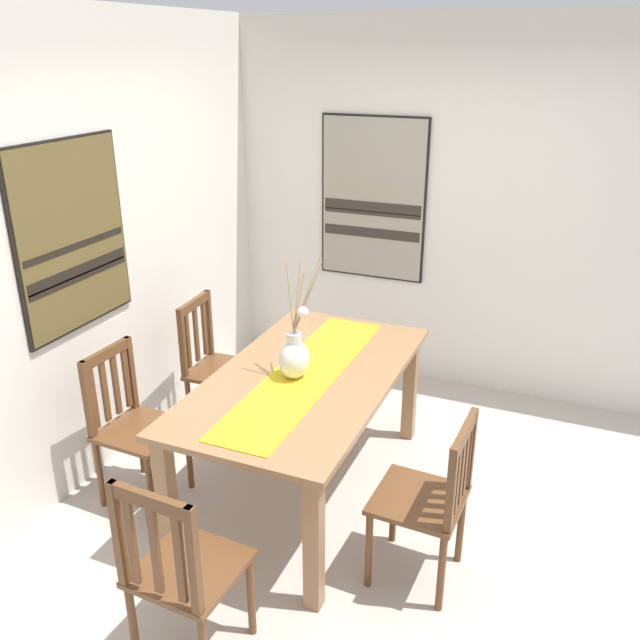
{
  "coord_description": "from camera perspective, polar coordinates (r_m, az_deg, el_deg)",
  "views": [
    {
      "loc": [
        -2.98,
        -0.86,
        2.49
      ],
      "look_at": [
        0.18,
        0.47,
        1.07
      ],
      "focal_mm": 37.68,
      "sensor_mm": 36.0,
      "label": 1
    }
  ],
  "objects": [
    {
      "name": "wall_back",
      "position": [
        4.19,
        -18.91,
        5.47
      ],
      "size": [
        6.4,
        0.12,
        2.7
      ],
      "primitive_type": "cube",
      "color": "silver",
      "rests_on": "ground_plane"
    },
    {
      "name": "chair_2",
      "position": [
        4.02,
        -15.65,
        -8.4
      ],
      "size": [
        0.44,
        0.44,
        0.92
      ],
      "color": "brown",
      "rests_on": "ground_plane"
    },
    {
      "name": "ground_plane",
      "position": [
        3.98,
        5.47,
        -16.59
      ],
      "size": [
        6.4,
        6.4,
        0.03
      ],
      "primitive_type": "cube",
      "color": "#B2A89E"
    },
    {
      "name": "dining_table",
      "position": [
        3.81,
        -1.28,
        -6.14
      ],
      "size": [
        1.78,
        0.96,
        0.77
      ],
      "color": "#8E6642",
      "rests_on": "ground_plane"
    },
    {
      "name": "painting_on_side_wall",
      "position": [
        5.14,
        4.53,
        10.18
      ],
      "size": [
        0.05,
        0.82,
        1.22
      ],
      "color": "black"
    },
    {
      "name": "centerpiece_vase",
      "position": [
        3.68,
        -2.17,
        -3.06
      ],
      "size": [
        0.29,
        0.21,
        0.67
      ],
      "color": "silver",
      "rests_on": "dining_table"
    },
    {
      "name": "painting_on_back_wall",
      "position": [
        3.96,
        -20.34,
        6.67
      ],
      "size": [
        0.83,
        0.05,
        1.05
      ],
      "color": "black"
    },
    {
      "name": "chair_1",
      "position": [
        4.58,
        -8.83,
        -3.77
      ],
      "size": [
        0.44,
        0.44,
        0.94
      ],
      "color": "brown",
      "rests_on": "ground_plane"
    },
    {
      "name": "chair_0",
      "position": [
        3.35,
        9.41,
        -14.61
      ],
      "size": [
        0.44,
        0.44,
        0.9
      ],
      "color": "brown",
      "rests_on": "ground_plane"
    },
    {
      "name": "table_runner",
      "position": [
        3.76,
        -1.29,
        -4.62
      ],
      "size": [
        1.63,
        0.36,
        0.01
      ],
      "primitive_type": "cube",
      "color": "gold",
      "rests_on": "dining_table"
    },
    {
      "name": "wall_side",
      "position": [
        5.04,
        12.56,
        8.89
      ],
      "size": [
        0.12,
        6.4,
        2.7
      ],
      "primitive_type": "cube",
      "color": "silver",
      "rests_on": "ground_plane"
    },
    {
      "name": "chair_3",
      "position": [
        2.99,
        -11.75,
        -20.07
      ],
      "size": [
        0.44,
        0.44,
        0.96
      ],
      "color": "brown",
      "rests_on": "ground_plane"
    }
  ]
}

